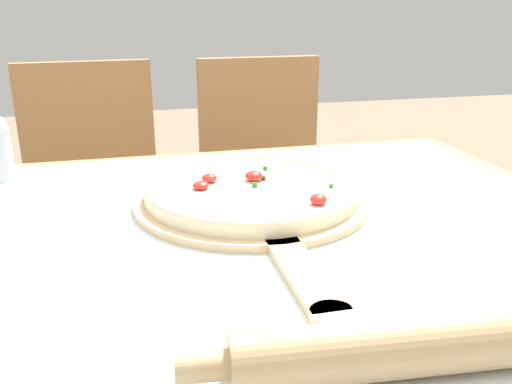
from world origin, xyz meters
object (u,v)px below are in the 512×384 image
object	(u,v)px
pizza_peel	(255,204)
rolling_pin	(421,345)
chair_left	(96,197)
pizza	(252,189)
chair_right	(266,184)

from	to	relation	value
pizza_peel	rolling_pin	distance (m)	0.43
pizza_peel	chair_left	distance (m)	0.84
rolling_pin	chair_left	bearing A→B (deg)	105.72
pizza	rolling_pin	xyz separation A→B (m)	(0.04, -0.45, 0.00)
chair_right	rolling_pin	bearing A→B (deg)	-99.67
pizza	chair_right	bearing A→B (deg)	73.22
chair_right	pizza	bearing A→B (deg)	-107.93
chair_left	rolling_pin	bearing A→B (deg)	-78.46
pizza_peel	chair_right	world-z (taller)	chair_right
pizza	pizza_peel	bearing A→B (deg)	-89.76
pizza_peel	chair_left	xyz separation A→B (m)	(-0.29, 0.76, -0.23)
rolling_pin	chair_right	distance (m)	1.23
pizza_peel	pizza	size ratio (longest dim) A/B	1.67
pizza	rolling_pin	size ratio (longest dim) A/B	0.80
pizza_peel	chair_left	bearing A→B (deg)	110.88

